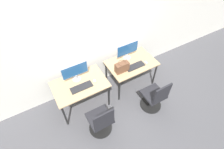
{
  "coord_description": "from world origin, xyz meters",
  "views": [
    {
      "loc": [
        -1.18,
        -1.93,
        3.48
      ],
      "look_at": [
        0.0,
        0.15,
        0.86
      ],
      "focal_mm": 28.0,
      "sensor_mm": 36.0,
      "label": 1
    }
  ],
  "objects_px": {
    "keyboard_left": "(82,87)",
    "office_chair_left": "(101,122)",
    "mouse_left": "(95,81)",
    "monitor_left": "(75,72)",
    "mouse_right": "(146,62)",
    "keyboard_right": "(135,66)",
    "handbag": "(122,67)",
    "office_chair_right": "(155,97)",
    "monitor_right": "(127,50)"
  },
  "relations": [
    {
      "from": "handbag",
      "to": "mouse_left",
      "type": "bearing_deg",
      "value": 177.85
    },
    {
      "from": "mouse_right",
      "to": "keyboard_right",
      "type": "bearing_deg",
      "value": 175.05
    },
    {
      "from": "monitor_right",
      "to": "mouse_right",
      "type": "xyz_separation_m",
      "value": [
        0.28,
        -0.37,
        -0.22
      ]
    },
    {
      "from": "keyboard_left",
      "to": "mouse_right",
      "type": "distance_m",
      "value": 1.56
    },
    {
      "from": "office_chair_left",
      "to": "monitor_right",
      "type": "height_order",
      "value": "monitor_right"
    },
    {
      "from": "monitor_left",
      "to": "office_chair_left",
      "type": "xyz_separation_m",
      "value": [
        0.07,
        -0.94,
        -0.58
      ]
    },
    {
      "from": "keyboard_right",
      "to": "mouse_right",
      "type": "distance_m",
      "value": 0.28
    },
    {
      "from": "monitor_left",
      "to": "office_chair_right",
      "type": "bearing_deg",
      "value": -37.2
    },
    {
      "from": "mouse_left",
      "to": "office_chair_right",
      "type": "distance_m",
      "value": 1.34
    },
    {
      "from": "mouse_left",
      "to": "handbag",
      "type": "relative_size",
      "value": 0.3
    },
    {
      "from": "keyboard_left",
      "to": "office_chair_left",
      "type": "xyz_separation_m",
      "value": [
        0.07,
        -0.69,
        -0.36
      ]
    },
    {
      "from": "mouse_left",
      "to": "handbag",
      "type": "height_order",
      "value": "handbag"
    },
    {
      "from": "keyboard_left",
      "to": "mouse_right",
      "type": "relative_size",
      "value": 4.99
    },
    {
      "from": "monitor_left",
      "to": "mouse_right",
      "type": "xyz_separation_m",
      "value": [
        1.56,
        -0.32,
        -0.22
      ]
    },
    {
      "from": "monitor_left",
      "to": "keyboard_right",
      "type": "relative_size",
      "value": 1.22
    },
    {
      "from": "keyboard_left",
      "to": "mouse_right",
      "type": "xyz_separation_m",
      "value": [
        1.56,
        -0.06,
        0.01
      ]
    },
    {
      "from": "monitor_left",
      "to": "mouse_left",
      "type": "bearing_deg",
      "value": -38.11
    },
    {
      "from": "monitor_left",
      "to": "mouse_left",
      "type": "xyz_separation_m",
      "value": [
        0.3,
        -0.24,
        -0.22
      ]
    },
    {
      "from": "office_chair_right",
      "to": "handbag",
      "type": "relative_size",
      "value": 2.95
    },
    {
      "from": "keyboard_left",
      "to": "office_chair_left",
      "type": "distance_m",
      "value": 0.78
    },
    {
      "from": "keyboard_right",
      "to": "mouse_right",
      "type": "height_order",
      "value": "mouse_right"
    },
    {
      "from": "mouse_left",
      "to": "keyboard_left",
      "type": "bearing_deg",
      "value": -176.1
    },
    {
      "from": "keyboard_right",
      "to": "handbag",
      "type": "relative_size",
      "value": 1.5
    },
    {
      "from": "monitor_right",
      "to": "handbag",
      "type": "height_order",
      "value": "monitor_right"
    },
    {
      "from": "keyboard_left",
      "to": "keyboard_right",
      "type": "xyz_separation_m",
      "value": [
        1.28,
        -0.04,
        0.0
      ]
    },
    {
      "from": "mouse_right",
      "to": "handbag",
      "type": "height_order",
      "value": "handbag"
    },
    {
      "from": "office_chair_left",
      "to": "office_chair_right",
      "type": "height_order",
      "value": "same"
    },
    {
      "from": "office_chair_left",
      "to": "monitor_right",
      "type": "bearing_deg",
      "value": 39.29
    },
    {
      "from": "mouse_right",
      "to": "office_chair_left",
      "type": "bearing_deg",
      "value": -157.28
    },
    {
      "from": "office_chair_left",
      "to": "monitor_right",
      "type": "relative_size",
      "value": 1.61
    },
    {
      "from": "keyboard_right",
      "to": "monitor_left",
      "type": "bearing_deg",
      "value": 167.01
    },
    {
      "from": "mouse_left",
      "to": "mouse_right",
      "type": "distance_m",
      "value": 1.26
    },
    {
      "from": "mouse_left",
      "to": "office_chair_right",
      "type": "height_order",
      "value": "office_chair_right"
    },
    {
      "from": "keyboard_left",
      "to": "office_chair_left",
      "type": "relative_size",
      "value": 0.51
    },
    {
      "from": "keyboard_left",
      "to": "handbag",
      "type": "bearing_deg",
      "value": -0.22
    },
    {
      "from": "office_chair_right",
      "to": "monitor_left",
      "type": "bearing_deg",
      "value": 142.8
    },
    {
      "from": "keyboard_left",
      "to": "keyboard_right",
      "type": "bearing_deg",
      "value": -1.68
    },
    {
      "from": "keyboard_left",
      "to": "office_chair_right",
      "type": "xyz_separation_m",
      "value": [
        1.33,
        -0.75,
        -0.36
      ]
    },
    {
      "from": "keyboard_left",
      "to": "monitor_left",
      "type": "bearing_deg",
      "value": 90.0
    },
    {
      "from": "monitor_right",
      "to": "mouse_right",
      "type": "height_order",
      "value": "monitor_right"
    },
    {
      "from": "monitor_left",
      "to": "keyboard_left",
      "type": "distance_m",
      "value": 0.34
    },
    {
      "from": "handbag",
      "to": "office_chair_right",
      "type": "bearing_deg",
      "value": -62.83
    },
    {
      "from": "mouse_right",
      "to": "monitor_left",
      "type": "bearing_deg",
      "value": 168.44
    },
    {
      "from": "monitor_left",
      "to": "keyboard_right",
      "type": "bearing_deg",
      "value": -12.99
    },
    {
      "from": "monitor_right",
      "to": "office_chair_left",
      "type": "bearing_deg",
      "value": -140.71
    },
    {
      "from": "mouse_left",
      "to": "office_chair_left",
      "type": "relative_size",
      "value": 0.1
    },
    {
      "from": "monitor_left",
      "to": "office_chair_left",
      "type": "bearing_deg",
      "value": -85.91
    },
    {
      "from": "office_chair_right",
      "to": "monitor_right",
      "type": "bearing_deg",
      "value": 92.92
    },
    {
      "from": "office_chair_left",
      "to": "mouse_right",
      "type": "relative_size",
      "value": 9.83
    },
    {
      "from": "keyboard_right",
      "to": "office_chair_right",
      "type": "xyz_separation_m",
      "value": [
        0.05,
        -0.72,
        -0.36
      ]
    }
  ]
}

